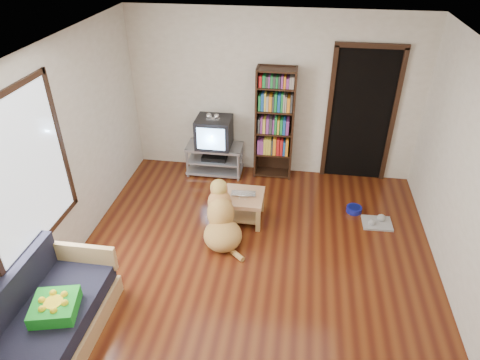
# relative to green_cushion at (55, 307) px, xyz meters

# --- Properties ---
(ground) EXTENTS (5.00, 5.00, 0.00)m
(ground) POSITION_rel_green_cushion_xyz_m (1.75, 1.25, -0.49)
(ground) COLOR #5B280F
(ground) RESTS_ON ground
(ceiling) EXTENTS (5.00, 5.00, 0.00)m
(ceiling) POSITION_rel_green_cushion_xyz_m (1.75, 1.25, 2.11)
(ceiling) COLOR white
(ceiling) RESTS_ON ground
(wall_back) EXTENTS (4.50, 0.00, 4.50)m
(wall_back) POSITION_rel_green_cushion_xyz_m (1.75, 3.75, 0.81)
(wall_back) COLOR silver
(wall_back) RESTS_ON ground
(wall_left) EXTENTS (0.00, 5.00, 5.00)m
(wall_left) POSITION_rel_green_cushion_xyz_m (-0.50, 1.25, 0.81)
(wall_left) COLOR silver
(wall_left) RESTS_ON ground
(wall_right) EXTENTS (0.00, 5.00, 5.00)m
(wall_right) POSITION_rel_green_cushion_xyz_m (4.00, 1.25, 0.81)
(wall_right) COLOR silver
(wall_right) RESTS_ON ground
(green_cushion) EXTENTS (0.50, 0.50, 0.14)m
(green_cushion) POSITION_rel_green_cushion_xyz_m (0.00, 0.00, 0.00)
(green_cushion) COLOR green
(green_cushion) RESTS_ON sofa
(laptop) EXTENTS (0.35, 0.24, 0.03)m
(laptop) POSITION_rel_green_cushion_xyz_m (1.50, 2.26, -0.08)
(laptop) COLOR silver
(laptop) RESTS_ON coffee_table
(dog_bowl) EXTENTS (0.22, 0.22, 0.08)m
(dog_bowl) POSITION_rel_green_cushion_xyz_m (3.07, 2.70, -0.45)
(dog_bowl) COLOR navy
(dog_bowl) RESTS_ON ground
(grey_rag) EXTENTS (0.41, 0.33, 0.03)m
(grey_rag) POSITION_rel_green_cushion_xyz_m (3.37, 2.45, -0.47)
(grey_rag) COLOR gray
(grey_rag) RESTS_ON ground
(window) EXTENTS (0.03, 1.46, 1.70)m
(window) POSITION_rel_green_cushion_xyz_m (-0.48, 0.75, 1.01)
(window) COLOR white
(window) RESTS_ON wall_left
(doorway) EXTENTS (1.03, 0.05, 2.19)m
(doorway) POSITION_rel_green_cushion_xyz_m (3.10, 3.73, 0.63)
(doorway) COLOR black
(doorway) RESTS_ON wall_back
(tv_stand) EXTENTS (0.90, 0.45, 0.50)m
(tv_stand) POSITION_rel_green_cushion_xyz_m (0.85, 3.50, -0.22)
(tv_stand) COLOR #99999E
(tv_stand) RESTS_ON ground
(crt_tv) EXTENTS (0.55, 0.52, 0.58)m
(crt_tv) POSITION_rel_green_cushion_xyz_m (0.85, 3.52, 0.25)
(crt_tv) COLOR black
(crt_tv) RESTS_ON tv_stand
(bookshelf) EXTENTS (0.60, 0.30, 1.80)m
(bookshelf) POSITION_rel_green_cushion_xyz_m (1.80, 3.59, 0.51)
(bookshelf) COLOR black
(bookshelf) RESTS_ON ground
(sofa) EXTENTS (0.80, 1.80, 0.80)m
(sofa) POSITION_rel_green_cushion_xyz_m (-0.12, -0.13, -0.23)
(sofa) COLOR tan
(sofa) RESTS_ON ground
(coffee_table) EXTENTS (0.55, 0.55, 0.40)m
(coffee_table) POSITION_rel_green_cushion_xyz_m (1.50, 2.29, -0.21)
(coffee_table) COLOR tan
(coffee_table) RESTS_ON ground
(dog) EXTENTS (0.65, 0.89, 0.80)m
(dog) POSITION_rel_green_cushion_xyz_m (1.27, 1.83, -0.20)
(dog) COLOR #B48445
(dog) RESTS_ON ground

